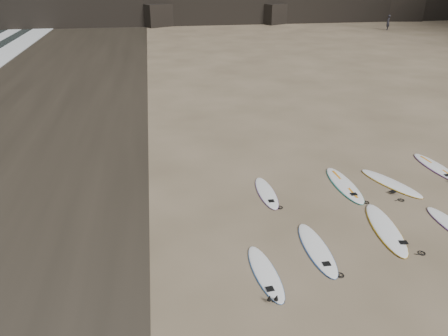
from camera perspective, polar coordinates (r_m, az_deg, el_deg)
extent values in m
plane|color=#897559|center=(13.44, 21.91, -7.63)|extent=(240.00, 240.00, 0.00)
cube|color=#383026|center=(21.64, -25.98, 4.15)|extent=(12.00, 200.00, 0.01)
cube|color=black|center=(56.68, 6.11, 19.46)|extent=(4.23, 4.46, 2.33)
cube|color=black|center=(64.03, 21.65, 19.19)|extent=(5.95, 5.19, 3.59)
cube|color=black|center=(54.77, -9.05, 19.19)|extent=(4.49, 4.76, 2.49)
ellipsoid|color=white|center=(11.00, 5.43, -13.43)|extent=(0.72, 2.28, 0.08)
ellipsoid|color=white|center=(11.98, 12.04, -10.27)|extent=(0.60, 2.47, 0.09)
ellipsoid|color=white|center=(13.33, 20.36, -7.41)|extent=(1.03, 2.82, 0.10)
ellipsoid|color=white|center=(14.43, 5.57, -3.20)|extent=(0.54, 2.23, 0.08)
ellipsoid|color=white|center=(15.39, 15.44, -2.09)|extent=(0.67, 2.71, 0.10)
ellipsoid|color=white|center=(16.00, 20.96, -1.83)|extent=(1.52, 2.55, 0.09)
ellipsoid|color=white|center=(17.88, 26.03, 0.09)|extent=(0.78, 2.63, 0.09)
imported|color=black|center=(53.81, 20.62, 17.38)|extent=(0.66, 0.70, 1.60)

